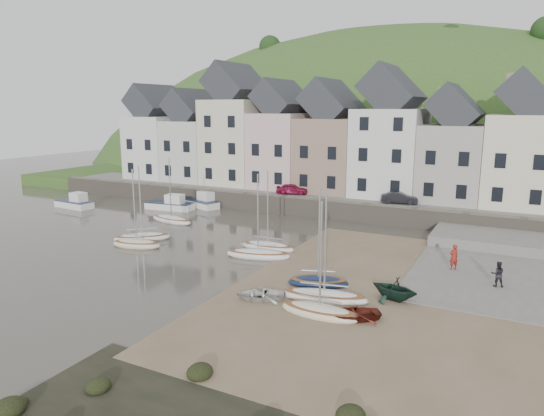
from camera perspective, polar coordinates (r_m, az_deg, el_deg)
The scene contains 26 objects.
ground at distance 33.75m, azimuth -4.70°, elevation -6.83°, with size 160.00×160.00×0.00m, color #443E35.
quay_land at distance 62.31m, azimuth 11.02°, elevation 2.26°, with size 90.00×30.00×1.50m, color #365C24.
quay_street at distance 51.38m, azimuth 7.42°, elevation 1.32°, with size 70.00×7.00×0.10m, color slate.
seawall at distance 48.29m, azimuth 5.98°, elevation -0.10°, with size 70.00×1.20×1.80m, color slate.
beach at distance 29.74m, azimuth 13.88°, elevation -9.68°, with size 18.00×26.00×0.06m, color brown.
slipway at distance 36.74m, azimuth 22.97°, elevation -6.10°, with size 8.00×18.00×0.12m, color slate.
hillside at distance 94.32m, azimuth 12.49°, elevation -6.34°, with size 134.40×84.00×84.00m.
townhouse_terrace at distance 53.45m, azimuth 10.67°, elevation 7.85°, with size 61.05×8.00×13.93m.
sailboat_0 at distance 47.29m, azimuth -11.61°, elevation -1.32°, with size 5.08×2.22×6.32m.
sailboat_1 at distance 41.45m, azimuth -14.86°, elevation -3.30°, with size 4.34×4.13×6.32m.
sailboat_2 at distance 39.61m, azimuth -15.49°, elevation -4.02°, with size 4.21×2.41×6.32m.
sailboat_3 at distance 37.48m, azimuth -0.49°, elevation -4.48°, with size 4.36×1.71×6.32m.
sailboat_4 at distance 35.58m, azimuth -1.62°, elevation -5.38°, with size 4.96×2.69×6.32m.
sailboat_5 at distance 30.25m, azimuth 5.39°, elevation -8.53°, with size 3.99×2.65×6.32m.
sailboat_6 at distance 28.12m, azimuth 6.08°, elevation -10.16°, with size 5.16×2.47×6.32m.
sailboat_7 at distance 26.16m, azimuth 5.55°, elevation -11.86°, with size 4.32×1.53×6.32m.
motorboat_0 at distance 53.07m, azimuth -11.67°, elevation 0.44°, with size 5.39×2.40×1.70m.
motorboat_1 at distance 57.04m, azimuth -21.93°, elevation 0.60°, with size 4.69×2.13×1.70m.
motorboat_2 at distance 54.03m, azimuth -8.25°, elevation 0.76°, with size 5.39×3.25×1.70m.
rowboat_white at distance 28.00m, azimuth -1.38°, elevation -10.00°, with size 1.98×2.77×0.57m, color silver.
rowboat_green at distance 28.60m, azimuth 14.07°, elevation -9.00°, with size 2.29×2.65×1.40m, color black.
rowboat_red at distance 25.86m, azimuth 9.23°, elevation -12.01°, with size 2.10×2.94×0.61m, color maroon.
person_red at distance 34.62m, azimuth 20.38°, elevation -5.36°, with size 0.63×0.41×1.73m, color maroon.
person_dark at distance 32.47m, azimuth 24.77°, elevation -6.98°, with size 0.76×0.59×1.56m, color black.
car_left at distance 52.07m, azimuth 2.34°, elevation 2.23°, with size 1.35×3.35×1.14m, color maroon.
car_right at distance 48.47m, azimuth 14.63°, elevation 1.15°, with size 1.20×3.44×1.13m, color black.
Camera 1 is at (17.04, -27.11, 10.67)m, focal length 32.37 mm.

